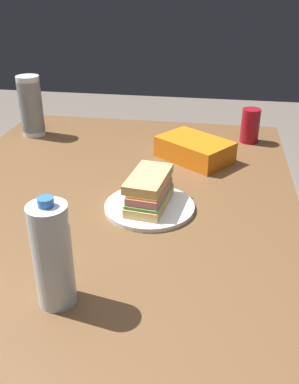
{
  "coord_description": "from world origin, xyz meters",
  "views": [
    {
      "loc": [
        -0.85,
        -0.28,
        1.33
      ],
      "look_at": [
        0.11,
        -0.12,
        0.81
      ],
      "focal_mm": 39.88,
      "sensor_mm": 36.0,
      "label": 1
    }
  ],
  "objects_px": {
    "soda_can_red": "(250,126)",
    "water_bottle_tall": "(53,255)",
    "plastic_cup_stack": "(31,106)",
    "sandwich": "(149,190)",
    "paper_plate": "(150,207)",
    "chip_bag": "(195,149)",
    "dining_table": "(95,255)"
  },
  "relations": [
    {
      "from": "paper_plate",
      "to": "water_bottle_tall",
      "type": "xyz_separation_m",
      "value": [
        -0.37,
        0.12,
        0.1
      ]
    },
    {
      "from": "water_bottle_tall",
      "to": "plastic_cup_stack",
      "type": "distance_m",
      "value": 0.95
    },
    {
      "from": "soda_can_red",
      "to": "plastic_cup_stack",
      "type": "relative_size",
      "value": 0.55
    },
    {
      "from": "sandwich",
      "to": "plastic_cup_stack",
      "type": "relative_size",
      "value": 0.87
    },
    {
      "from": "paper_plate",
      "to": "chip_bag",
      "type": "distance_m",
      "value": 0.36
    },
    {
      "from": "soda_can_red",
      "to": "sandwich",
      "type": "bearing_deg",
      "value": 152.58
    },
    {
      "from": "dining_table",
      "to": "plastic_cup_stack",
      "type": "relative_size",
      "value": 7.53
    },
    {
      "from": "dining_table",
      "to": "plastic_cup_stack",
      "type": "distance_m",
      "value": 0.75
    },
    {
      "from": "sandwich",
      "to": "chip_bag",
      "type": "distance_m",
      "value": 0.36
    },
    {
      "from": "water_bottle_tall",
      "to": "soda_can_red",
      "type": "bearing_deg",
      "value": -23.31
    },
    {
      "from": "paper_plate",
      "to": "soda_can_red",
      "type": "relative_size",
      "value": 1.94
    },
    {
      "from": "sandwich",
      "to": "water_bottle_tall",
      "type": "bearing_deg",
      "value": 163.05
    },
    {
      "from": "chip_bag",
      "to": "water_bottle_tall",
      "type": "height_order",
      "value": "water_bottle_tall"
    },
    {
      "from": "water_bottle_tall",
      "to": "plastic_cup_stack",
      "type": "height_order",
      "value": "water_bottle_tall"
    },
    {
      "from": "soda_can_red",
      "to": "water_bottle_tall",
      "type": "relative_size",
      "value": 0.55
    },
    {
      "from": "soda_can_red",
      "to": "chip_bag",
      "type": "bearing_deg",
      "value": 136.56
    },
    {
      "from": "paper_plate",
      "to": "sandwich",
      "type": "bearing_deg",
      "value": 19.18
    },
    {
      "from": "paper_plate",
      "to": "chip_bag",
      "type": "relative_size",
      "value": 1.03
    },
    {
      "from": "soda_can_red",
      "to": "dining_table",
      "type": "bearing_deg",
      "value": 148.51
    },
    {
      "from": "dining_table",
      "to": "chip_bag",
      "type": "xyz_separation_m",
      "value": [
        0.46,
        -0.22,
        0.12
      ]
    },
    {
      "from": "soda_can_red",
      "to": "chip_bag",
      "type": "distance_m",
      "value": 0.27
    },
    {
      "from": "water_bottle_tall",
      "to": "chip_bag",
      "type": "bearing_deg",
      "value": -16.22
    },
    {
      "from": "dining_table",
      "to": "soda_can_red",
      "type": "relative_size",
      "value": 13.65
    },
    {
      "from": "chip_bag",
      "to": "plastic_cup_stack",
      "type": "height_order",
      "value": "plastic_cup_stack"
    },
    {
      "from": "water_bottle_tall",
      "to": "sandwich",
      "type": "bearing_deg",
      "value": -16.95
    },
    {
      "from": "chip_bag",
      "to": "plastic_cup_stack",
      "type": "xyz_separation_m",
      "value": [
        0.14,
        0.62,
        0.08
      ]
    },
    {
      "from": "sandwich",
      "to": "dining_table",
      "type": "bearing_deg",
      "value": 133.45
    },
    {
      "from": "sandwich",
      "to": "plastic_cup_stack",
      "type": "xyz_separation_m",
      "value": [
        0.48,
        0.52,
        0.06
      ]
    },
    {
      "from": "dining_table",
      "to": "plastic_cup_stack",
      "type": "xyz_separation_m",
      "value": [
        0.6,
        0.4,
        0.2
      ]
    },
    {
      "from": "sandwich",
      "to": "chip_bag",
      "type": "xyz_separation_m",
      "value": [
        0.34,
        -0.09,
        -0.02
      ]
    },
    {
      "from": "soda_can_red",
      "to": "paper_plate",
      "type": "bearing_deg",
      "value": 152.86
    },
    {
      "from": "plastic_cup_stack",
      "to": "sandwich",
      "type": "bearing_deg",
      "value": -132.82
    }
  ]
}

